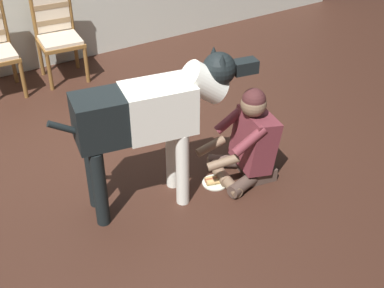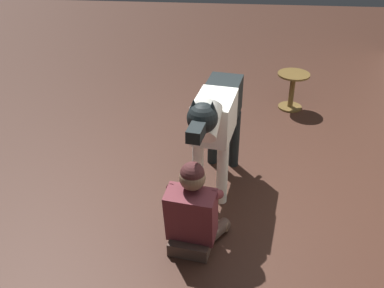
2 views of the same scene
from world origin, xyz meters
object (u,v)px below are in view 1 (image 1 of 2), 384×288
large_dog (151,115)px  hot_dog_on_plate (215,181)px  dining_chair_right_of_pair (57,31)px  person_sitting_on_floor (249,142)px

large_dog → hot_dog_on_plate: large_dog is taller
hot_dog_on_plate → large_dog: bearing=170.4°
large_dog → dining_chair_right_of_pair: bearing=86.8°
large_dog → person_sitting_on_floor: bearing=-9.6°
dining_chair_right_of_pair → large_dog: 2.56m
dining_chair_right_of_pair → person_sitting_on_floor: bearing=-75.8°
dining_chair_right_of_pair → large_dog: large_dog is taller
person_sitting_on_floor → hot_dog_on_plate: bearing=170.4°
dining_chair_right_of_pair → hot_dog_on_plate: (0.38, -2.63, -0.52)m
dining_chair_right_of_pair → large_dog: bearing=-93.2°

